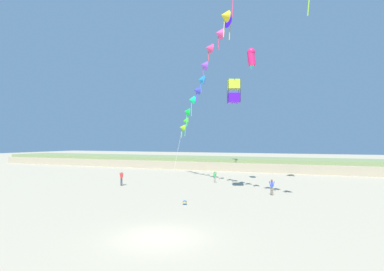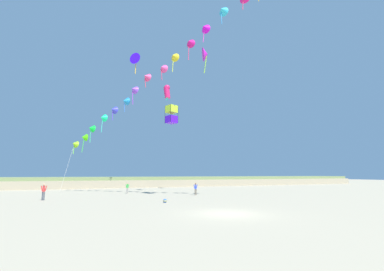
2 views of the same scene
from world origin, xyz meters
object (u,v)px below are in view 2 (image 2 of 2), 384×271
at_px(large_kite_outer_drift, 205,54).
at_px(beach_ball, 165,201).
at_px(person_near_left, 196,188).
at_px(large_kite_low_lead, 136,59).
at_px(person_near_right, 44,191).
at_px(large_kite_high_solo, 171,114).
at_px(large_kite_mid_trail, 167,92).
at_px(person_mid_center, 127,187).

xyz_separation_m(large_kite_outer_drift, beach_ball, (-9.48, -10.95, -21.36)).
xyz_separation_m(person_near_left, large_kite_low_lead, (-6.57, 9.55, 20.46)).
bearing_deg(person_near_left, person_near_right, -179.68).
bearing_deg(large_kite_low_lead, large_kite_high_solo, -73.37).
height_order(large_kite_outer_drift, beach_ball, large_kite_outer_drift).
bearing_deg(large_kite_mid_trail, large_kite_outer_drift, -3.65).
distance_m(person_mid_center, large_kite_mid_trail, 14.76).
distance_m(large_kite_high_solo, beach_ball, 12.05).
height_order(large_kite_low_lead, beach_ball, large_kite_low_lead).
height_order(person_mid_center, large_kite_low_lead, large_kite_low_lead).
distance_m(person_near_left, beach_ball, 9.26).
height_order(large_kite_high_solo, large_kite_outer_drift, large_kite_outer_drift).
bearing_deg(large_kite_outer_drift, large_kite_high_solo, -146.59).
bearing_deg(large_kite_mid_trail, person_near_left, -58.24).
bearing_deg(person_near_right, large_kite_mid_trail, 17.34).
height_order(large_kite_low_lead, large_kite_mid_trail, large_kite_low_lead).
bearing_deg(large_kite_low_lead, large_kite_mid_trail, -53.29).
xyz_separation_m(person_near_left, large_kite_mid_trail, (-2.71, 4.38, 13.75)).
bearing_deg(person_near_right, large_kite_low_lead, 42.70).
xyz_separation_m(person_near_right, beach_ball, (10.96, -6.87, -0.80)).
relative_size(person_near_right, large_kite_low_lead, 0.48).
bearing_deg(large_kite_high_solo, person_near_right, 177.86).
bearing_deg(beach_ball, person_mid_center, 96.89).
relative_size(person_near_left, large_kite_mid_trail, 0.63).
height_order(person_near_left, person_near_right, person_near_right).
distance_m(large_kite_low_lead, large_kite_outer_drift, 11.43).
relative_size(person_near_left, large_kite_low_lead, 0.43).
bearing_deg(person_mid_center, person_near_left, -39.21).
xyz_separation_m(person_near_right, large_kite_low_lead, (10.46, 9.65, 20.37)).
height_order(person_mid_center, beach_ball, person_mid_center).
distance_m(person_near_right, large_kite_low_lead, 24.85).
bearing_deg(person_mid_center, large_kite_outer_drift, -11.58).
xyz_separation_m(person_near_left, large_kite_high_solo, (-3.54, -0.60, 9.21)).
distance_m(person_near_left, large_kite_high_solo, 9.88).
bearing_deg(person_mid_center, large_kite_high_solo, -58.94).
relative_size(large_kite_high_solo, large_kite_outer_drift, 0.52).
relative_size(person_near_right, large_kite_high_solo, 0.75).
bearing_deg(large_kite_outer_drift, person_mid_center, 168.42).
distance_m(large_kite_low_lead, large_kite_high_solo, 15.46).
xyz_separation_m(person_near_left, person_near_right, (-17.02, -0.09, 0.09)).
xyz_separation_m(large_kite_high_solo, beach_ball, (-2.53, -6.37, -9.92)).
bearing_deg(large_kite_high_solo, large_kite_mid_trail, 80.55).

